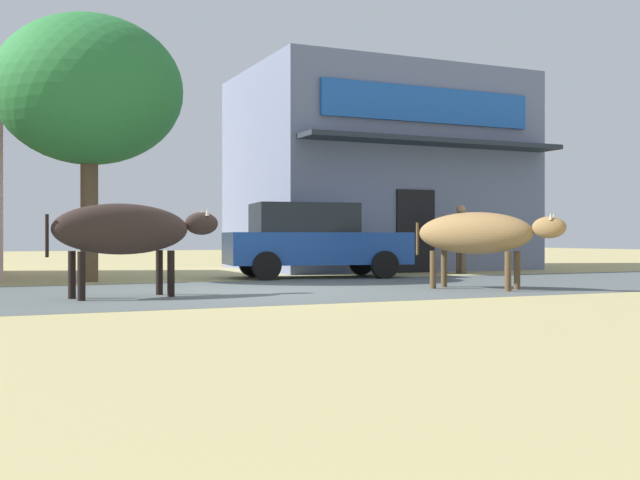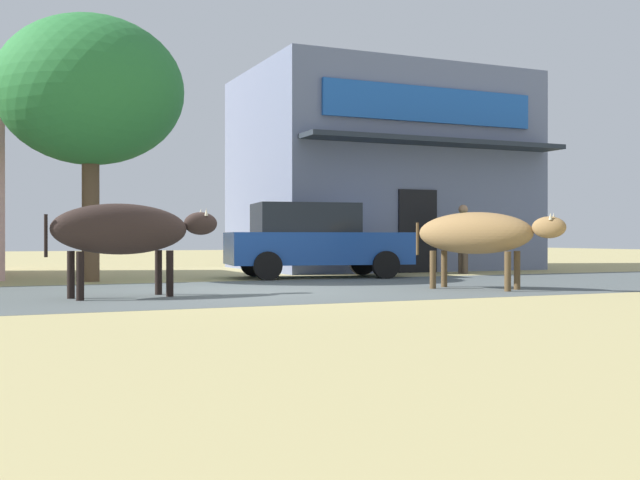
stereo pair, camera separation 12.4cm
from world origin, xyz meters
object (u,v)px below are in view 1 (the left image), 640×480
at_px(cow_near_brown, 127,230).
at_px(pedestrian_by_shop, 461,233).
at_px(parked_hatchback_car, 313,240).
at_px(roadside_tree, 89,91).
at_px(cow_far_dark, 478,234).

bearing_deg(cow_near_brown, pedestrian_by_shop, 25.88).
height_order(parked_hatchback_car, cow_near_brown, parked_hatchback_car).
xyz_separation_m(parked_hatchback_car, pedestrian_by_shop, (4.09, 0.23, 0.16)).
bearing_deg(pedestrian_by_shop, parked_hatchback_car, -176.76).
height_order(cow_near_brown, pedestrian_by_shop, pedestrian_by_shop).
bearing_deg(roadside_tree, parked_hatchback_car, -4.90).
height_order(parked_hatchback_car, pedestrian_by_shop, pedestrian_by_shop).
height_order(roadside_tree, cow_near_brown, roadside_tree).
distance_m(cow_near_brown, pedestrian_by_shop, 9.91).
bearing_deg(pedestrian_by_shop, roadside_tree, 178.87).
xyz_separation_m(roadside_tree, parked_hatchback_car, (4.74, -0.41, -2.99)).
relative_size(cow_far_dark, pedestrian_by_shop, 1.41).
bearing_deg(cow_near_brown, cow_far_dark, -6.02).
height_order(roadside_tree, parked_hatchback_car, roadside_tree).
height_order(parked_hatchback_car, cow_far_dark, parked_hatchback_car).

